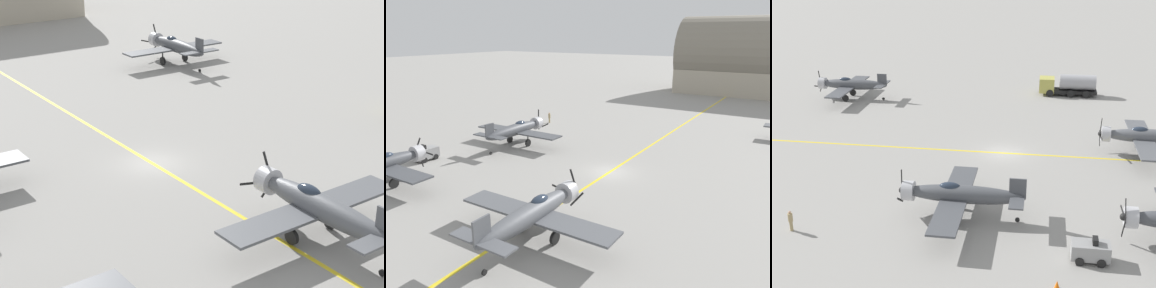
{
  "view_description": "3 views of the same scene",
  "coord_description": "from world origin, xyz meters",
  "views": [
    {
      "loc": [
        -21.92,
        -35.6,
        17.81
      ],
      "look_at": [
        1.13,
        -3.29,
        2.25
      ],
      "focal_mm": 60.0,
      "sensor_mm": 36.0,
      "label": 1
    },
    {
      "loc": [
        16.26,
        -31.69,
        13.47
      ],
      "look_at": [
        -1.64,
        -3.38,
        3.56
      ],
      "focal_mm": 35.0,
      "sensor_mm": 36.0,
      "label": 2
    },
    {
      "loc": [
        -51.11,
        -3.76,
        20.26
      ],
      "look_at": [
        -5.32,
        3.3,
        2.79
      ],
      "focal_mm": 50.0,
      "sensor_mm": 36.0,
      "label": 3
    }
  ],
  "objects": [
    {
      "name": "airplane_near_center",
      "position": [
        1.69,
        -14.26,
        2.01
      ],
      "size": [
        12.0,
        9.98,
        3.72
      ],
      "rotation": [
        0.0,
        0.0,
        0.25
      ],
      "color": "#55575C",
      "rests_on": "ground"
    },
    {
      "name": "ground_plane",
      "position": [
        0.0,
        0.0,
        0.0
      ],
      "size": [
        400.0,
        400.0,
        0.0
      ],
      "primitive_type": "plane",
      "color": "gray"
    },
    {
      "name": "taxiway_stripe",
      "position": [
        0.0,
        0.0,
        0.0
      ],
      "size": [
        0.3,
        160.0,
        0.01
      ],
      "primitive_type": "cube",
      "color": "yellow",
      "rests_on": "ground"
    },
    {
      "name": "airplane_far_right",
      "position": [
        17.33,
        22.58,
        2.01
      ],
      "size": [
        12.0,
        9.98,
        3.77
      ],
      "rotation": [
        0.0,
        0.0,
        -0.01
      ],
      "color": "#494B50",
      "rests_on": "ground"
    }
  ]
}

